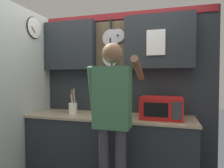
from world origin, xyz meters
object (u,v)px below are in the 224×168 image
at_px(knife_block, 107,107).
at_px(microwave, 161,108).
at_px(utensil_crock, 73,107).
at_px(person, 113,110).

bearing_deg(knife_block, microwave, -0.04).
distance_m(knife_block, utensil_crock, 0.50).
bearing_deg(microwave, knife_block, 179.96).
height_order(knife_block, person, person).
height_order(microwave, person, person).
relative_size(microwave, knife_block, 1.74).
relative_size(utensil_crock, person, 0.20).
distance_m(microwave, knife_block, 0.71).
height_order(microwave, knife_block, knife_block).
distance_m(knife_block, person, 0.56).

